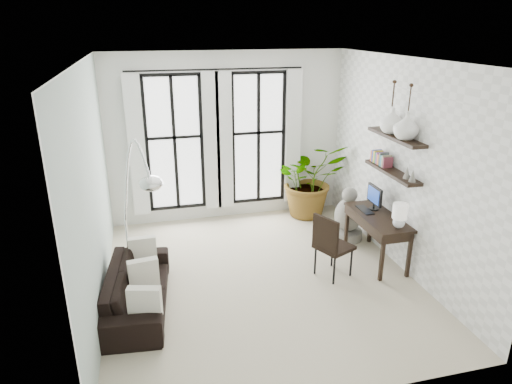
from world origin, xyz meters
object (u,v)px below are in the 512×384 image
object	(u,v)px
sofa	(137,288)
desk_chair	(330,243)
buddha	(348,218)
arc_lamp	(135,178)
desk	(379,220)
plant	(310,179)

from	to	relation	value
sofa	desk_chair	size ratio (longest dim) A/B	1.92
desk_chair	buddha	size ratio (longest dim) A/B	1.04
buddha	arc_lamp	bearing A→B (deg)	-166.27
sofa	desk	world-z (taller)	desk
plant	buddha	distance (m)	1.29
plant	desk	world-z (taller)	plant
plant	desk	distance (m)	2.14
desk	arc_lamp	distance (m)	3.77
desk	buddha	distance (m)	0.96
plant	buddha	bearing A→B (deg)	-76.60
arc_lamp	desk	bearing A→B (deg)	-0.46
plant	desk_chair	distance (m)	2.44
sofa	arc_lamp	world-z (taller)	arc_lamp
arc_lamp	plant	bearing A→B (deg)	32.50
buddha	plant	bearing A→B (deg)	103.40
sofa	desk	distance (m)	3.79
desk	buddha	xyz separation A→B (m)	(-0.09, 0.90, -0.32)
plant	arc_lamp	size ratio (longest dim) A/B	0.67
plant	buddha	world-z (taller)	plant
sofa	arc_lamp	xyz separation A→B (m)	(0.10, 0.39, 1.44)
desk	desk_chair	world-z (taller)	desk
desk	arc_lamp	world-z (taller)	arc_lamp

